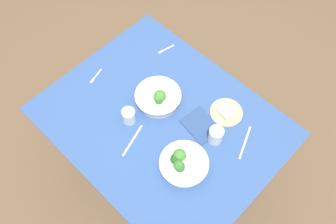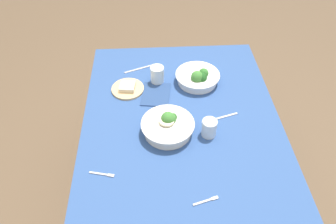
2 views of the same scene
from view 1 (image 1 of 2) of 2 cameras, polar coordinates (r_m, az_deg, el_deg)
name	(u,v)px [view 1 (image 1 of 2)]	position (r m, az deg, el deg)	size (l,w,h in m)	color
ground_plane	(164,171)	(2.63, -0.70, -9.21)	(6.00, 6.00, 0.00)	brown
dining_table	(162,131)	(2.06, -0.88, -2.97)	(1.24, 0.98, 0.75)	#2D4C84
broccoli_bowl_far	(158,98)	(1.98, -1.53, 2.26)	(0.25, 0.25, 0.11)	silver
broccoli_bowl_near	(183,164)	(1.81, 2.31, -8.09)	(0.25, 0.25, 0.10)	white
bread_side_plate	(226,112)	(1.99, 9.13, -0.01)	(0.18, 0.18, 0.04)	#D6B27A
water_glass_center	(129,116)	(1.93, -6.15, -0.62)	(0.07, 0.07, 0.09)	silver
water_glass_side	(216,135)	(1.87, 7.50, -3.65)	(0.08, 0.08, 0.10)	silver
fork_by_far_bowl	(166,49)	(2.23, -0.38, 9.79)	(0.03, 0.11, 0.00)	#B7B7BC
fork_by_near_bowl	(96,77)	(2.15, -11.29, 5.46)	(0.04, 0.11, 0.00)	#B7B7BC
table_knife_left	(245,142)	(1.93, 11.98, -4.68)	(0.20, 0.01, 0.00)	#B7B7BC
table_knife_right	(133,140)	(1.91, -5.58, -4.46)	(0.20, 0.01, 0.00)	#B7B7BC
napkin_folded_upper	(201,125)	(1.94, 5.15, -2.06)	(0.19, 0.15, 0.01)	navy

